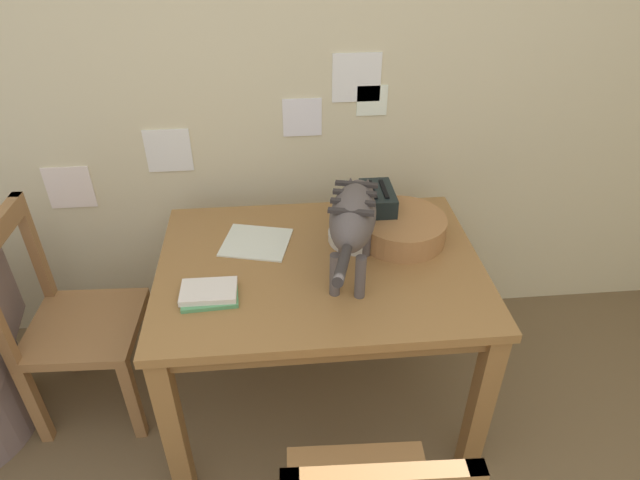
% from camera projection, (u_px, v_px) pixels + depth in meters
% --- Properties ---
extents(wall_rear, '(5.17, 0.11, 2.50)m').
position_uv_depth(wall_rear, '(313.00, 70.00, 2.20)').
color(wall_rear, beige).
rests_on(wall_rear, ground_plane).
extents(dining_table, '(1.17, 0.86, 0.74)m').
position_uv_depth(dining_table, '(320.00, 283.00, 2.04)').
color(dining_table, olive).
rests_on(dining_table, ground_plane).
extents(cat, '(0.23, 0.67, 0.33)m').
position_uv_depth(cat, '(353.00, 217.00, 1.82)').
color(cat, '#504742').
rests_on(cat, dining_table).
extents(saucer_bowl, '(0.22, 0.22, 0.04)m').
position_uv_depth(saucer_bowl, '(357.00, 236.00, 2.09)').
color(saucer_bowl, '#BBB7AA').
rests_on(saucer_bowl, dining_table).
extents(coffee_mug, '(0.12, 0.08, 0.08)m').
position_uv_depth(coffee_mug, '(358.00, 223.00, 2.06)').
color(coffee_mug, '#307EC7').
rests_on(coffee_mug, saucer_bowl).
extents(magazine, '(0.29, 0.27, 0.01)m').
position_uv_depth(magazine, '(256.00, 242.00, 2.09)').
color(magazine, silver).
rests_on(magazine, dining_table).
extents(book_stack, '(0.19, 0.14, 0.03)m').
position_uv_depth(book_stack, '(209.00, 294.00, 1.81)').
color(book_stack, '#50945A').
rests_on(book_stack, dining_table).
extents(wicker_basket, '(0.34, 0.34, 0.10)m').
position_uv_depth(wicker_basket, '(402.00, 228.00, 2.08)').
color(wicker_basket, '#A06B3B').
rests_on(wicker_basket, dining_table).
extents(toaster, '(0.12, 0.20, 0.18)m').
position_uv_depth(toaster, '(377.00, 209.00, 2.13)').
color(toaster, black).
rests_on(toaster, dining_table).
extents(wooden_chair_near, '(0.44, 0.44, 0.93)m').
position_uv_depth(wooden_chair_near, '(72.00, 323.00, 2.14)').
color(wooden_chair_near, olive).
rests_on(wooden_chair_near, ground_plane).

